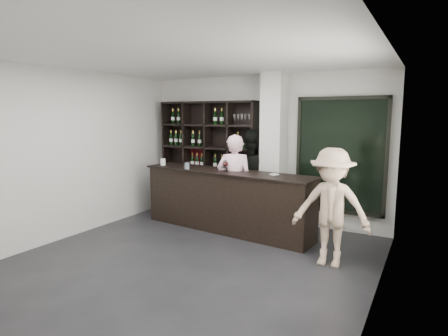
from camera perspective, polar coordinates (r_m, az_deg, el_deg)
The scene contains 12 objects.
floor at distance 5.54m, azimuth -6.22°, elevation -14.62°, with size 5.00×5.50×0.01m, color black.
wine_shelf at distance 7.93m, azimuth -2.38°, elevation 1.43°, with size 2.20×0.35×2.40m, color black, non-canonical shape.
structural_column at distance 7.15m, azimuth 7.50°, elevation 2.63°, with size 0.40×0.40×2.90m, color silver.
glass_panel at distance 7.02m, azimuth 17.31°, elevation 1.81°, with size 1.60×0.08×2.10m.
tasting_counter at distance 6.91m, azimuth 0.37°, elevation -4.99°, with size 3.38×0.70×1.11m.
taster_pink at distance 6.87m, azimuth 1.61°, elevation -2.26°, with size 0.65×0.43×1.78m, color #FFC4D2.
taster_black at distance 7.33m, azimuth 3.96°, elevation -1.35°, with size 0.90×0.70×1.84m, color black.
customer at distance 5.48m, azimuth 16.01°, elevation -5.82°, with size 1.09×0.62×1.68m, color gray.
wine_glass at distance 6.73m, azimuth 0.22°, elevation 0.43°, with size 0.09×0.09×0.22m, color white, non-canonical shape.
spit_cup at distance 7.07m, azimuth -5.66°, elevation 0.35°, with size 0.09×0.09×0.12m, color silver.
napkin_stack at distance 6.40m, azimuth 7.66°, elevation -0.97°, with size 0.12×0.12×0.02m, color white.
card_stand at distance 7.62m, azimuth -9.27°, elevation 0.92°, with size 0.09×0.05×0.14m, color white.
Camera 1 is at (2.98, -4.14, 2.14)m, focal length 30.00 mm.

